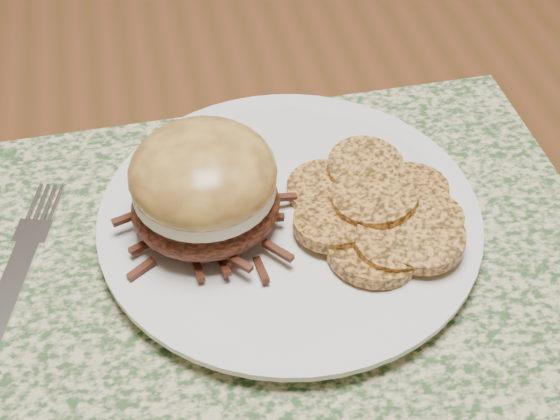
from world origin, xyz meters
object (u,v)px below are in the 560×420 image
(dining_table, at_px, (416,244))
(fork, at_px, (10,289))
(dinner_plate, at_px, (290,219))
(pork_sandwich, at_px, (204,187))

(dining_table, distance_m, fork, 0.33)
(dining_table, distance_m, dinner_plate, 0.15)
(pork_sandwich, bearing_deg, dining_table, 4.17)
(pork_sandwich, relative_size, fork, 0.56)
(dining_table, xyz_separation_m, fork, (-0.32, -0.05, 0.09))
(dining_table, bearing_deg, dinner_plate, -165.09)
(dining_table, xyz_separation_m, pork_sandwich, (-0.18, -0.03, 0.14))
(dinner_plate, height_order, pork_sandwich, pork_sandwich)
(fork, bearing_deg, dinner_plate, 21.71)
(pork_sandwich, height_order, fork, pork_sandwich)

